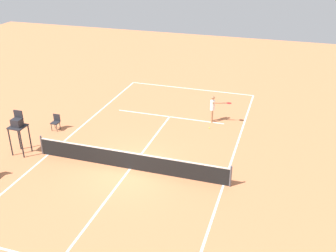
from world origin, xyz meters
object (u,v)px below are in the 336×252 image
object	(u,v)px
tennis_ball	(209,128)
courtside_chair_mid	(56,121)
umpire_chair	(18,126)
player_serving	(213,107)

from	to	relation	value
tennis_ball	courtside_chair_mid	world-z (taller)	courtside_chair_mid
tennis_ball	umpire_chair	bearing A→B (deg)	33.79
player_serving	umpire_chair	distance (m)	11.30
player_serving	umpire_chair	world-z (taller)	umpire_chair
player_serving	tennis_ball	distance (m)	1.42
umpire_chair	tennis_ball	bearing A→B (deg)	-146.21
courtside_chair_mid	player_serving	bearing A→B (deg)	-155.69
tennis_ball	umpire_chair	distance (m)	10.82
umpire_chair	courtside_chair_mid	bearing A→B (deg)	-93.55
player_serving	courtside_chair_mid	world-z (taller)	player_serving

